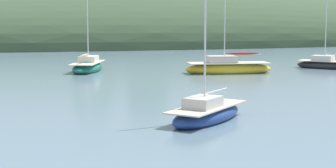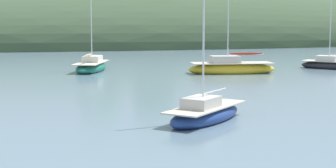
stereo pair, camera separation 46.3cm
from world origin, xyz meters
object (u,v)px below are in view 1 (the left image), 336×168
at_px(sailboat_black_sloop, 88,67).
at_px(sailboat_teal_outer, 207,113).
at_px(sailboat_blue_center, 327,65).
at_px(sailboat_navy_dinghy, 228,68).

bearing_deg(sailboat_black_sloop, sailboat_teal_outer, -87.16).
height_order(sailboat_black_sloop, sailboat_teal_outer, sailboat_black_sloop).
bearing_deg(sailboat_teal_outer, sailboat_blue_center, 45.36).
bearing_deg(sailboat_navy_dinghy, sailboat_teal_outer, -116.70).
distance_m(sailboat_teal_outer, sailboat_navy_dinghy, 22.50).
bearing_deg(sailboat_black_sloop, sailboat_blue_center, -11.10).
height_order(sailboat_blue_center, sailboat_navy_dinghy, sailboat_navy_dinghy).
height_order(sailboat_teal_outer, sailboat_navy_dinghy, sailboat_navy_dinghy).
height_order(sailboat_blue_center, sailboat_black_sloop, sailboat_black_sloop).
bearing_deg(sailboat_navy_dinghy, sailboat_black_sloop, 154.36).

